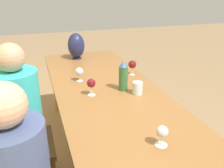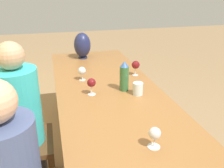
% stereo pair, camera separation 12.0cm
% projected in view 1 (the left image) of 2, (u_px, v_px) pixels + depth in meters
% --- Properties ---
extents(dining_table, '(3.05, 0.87, 0.73)m').
position_uv_depth(dining_table, '(118.00, 110.00, 1.91)').
color(dining_table, '#936033').
rests_on(dining_table, ground_plane).
extents(water_bottle, '(0.08, 0.08, 0.25)m').
position_uv_depth(water_bottle, '(123.00, 76.00, 2.08)').
color(water_bottle, '#336638').
rests_on(water_bottle, dining_table).
extents(water_tumbler, '(0.08, 0.08, 0.10)m').
position_uv_depth(water_tumbler, '(138.00, 88.00, 2.03)').
color(water_tumbler, silver).
rests_on(water_tumbler, dining_table).
extents(vase, '(0.20, 0.20, 0.31)m').
position_uv_depth(vase, '(76.00, 46.00, 2.92)').
color(vase, '#1E234C').
rests_on(vase, dining_table).
extents(wine_glass_0, '(0.08, 0.08, 0.15)m').
position_uv_depth(wine_glass_0, '(132.00, 65.00, 2.43)').
color(wine_glass_0, silver).
rests_on(wine_glass_0, dining_table).
extents(wine_glass_2, '(0.08, 0.08, 0.13)m').
position_uv_depth(wine_glass_2, '(79.00, 72.00, 2.28)').
color(wine_glass_2, silver).
rests_on(wine_glass_2, dining_table).
extents(wine_glass_3, '(0.07, 0.07, 0.12)m').
position_uv_depth(wine_glass_3, '(162.00, 132.00, 1.37)').
color(wine_glass_3, silver).
rests_on(wine_glass_3, dining_table).
extents(wine_glass_4, '(0.07, 0.07, 0.14)m').
position_uv_depth(wine_glass_4, '(91.00, 84.00, 1.99)').
color(wine_glass_4, silver).
rests_on(wine_glass_4, dining_table).
extents(chair_far, '(0.44, 0.44, 0.89)m').
position_uv_depth(chair_far, '(13.00, 142.00, 1.85)').
color(chair_far, brown).
rests_on(chair_far, ground_plane).
extents(person_far, '(0.32, 0.32, 1.22)m').
position_uv_depth(person_far, '(22.00, 120.00, 1.81)').
color(person_far, '#2D2D38').
rests_on(person_far, ground_plane).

